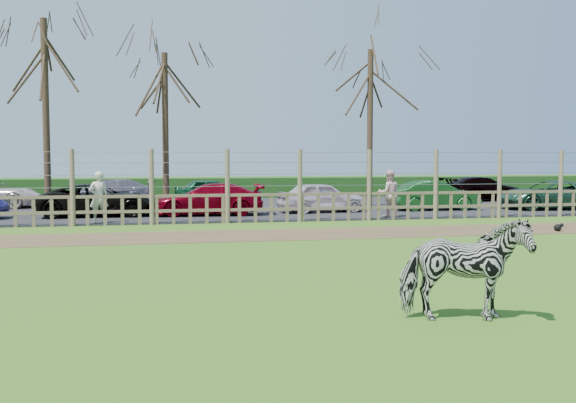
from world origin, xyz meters
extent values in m
plane|color=#598E28|center=(0.00, 0.00, 0.00)|extent=(120.00, 120.00, 0.00)
cube|color=brown|center=(0.00, 4.50, 0.01)|extent=(34.00, 2.80, 0.01)
cube|color=#232326|center=(0.00, 14.50, 0.02)|extent=(44.00, 13.00, 0.04)
cube|color=#1E4716|center=(0.00, 21.50, 0.55)|extent=(46.00, 2.00, 1.10)
cube|color=brown|center=(0.00, 8.00, 0.45)|extent=(30.00, 0.06, 0.10)
cube|color=brown|center=(0.00, 8.00, 0.95)|extent=(30.00, 0.06, 0.10)
cylinder|color=brown|center=(-5.00, 8.00, 1.25)|extent=(0.16, 0.16, 2.50)
cylinder|color=brown|center=(-2.50, 8.00, 1.25)|extent=(0.16, 0.16, 2.50)
cylinder|color=brown|center=(0.00, 8.00, 1.25)|extent=(0.16, 0.16, 2.50)
cylinder|color=brown|center=(2.50, 8.00, 1.25)|extent=(0.16, 0.16, 2.50)
cylinder|color=brown|center=(5.00, 8.00, 1.25)|extent=(0.16, 0.16, 2.50)
cylinder|color=brown|center=(7.50, 8.00, 1.25)|extent=(0.16, 0.16, 2.50)
cylinder|color=brown|center=(10.00, 8.00, 1.25)|extent=(0.16, 0.16, 2.50)
cylinder|color=brown|center=(12.50, 8.00, 1.25)|extent=(0.16, 0.16, 2.50)
cylinder|color=gray|center=(0.00, 8.00, 1.25)|extent=(30.00, 0.02, 0.02)
cylinder|color=gray|center=(0.00, 8.00, 1.65)|extent=(30.00, 0.02, 0.02)
cylinder|color=gray|center=(0.00, 8.00, 2.05)|extent=(30.00, 0.02, 0.02)
cylinder|color=gray|center=(0.00, 8.00, 2.40)|extent=(30.00, 0.02, 0.02)
cylinder|color=#3D2B1E|center=(-6.50, 12.50, 3.75)|extent=(0.26, 0.26, 7.50)
cylinder|color=#3D2B1E|center=(-2.00, 13.50, 3.25)|extent=(0.26, 0.26, 6.50)
cylinder|color=#3D2B1E|center=(7.00, 14.00, 3.50)|extent=(0.26, 0.26, 7.00)
imported|color=gray|center=(1.86, -5.56, 0.72)|extent=(1.82, 1.09, 1.44)
imported|color=beige|center=(-4.24, 8.55, 0.90)|extent=(0.71, 0.54, 1.72)
imported|color=beige|center=(5.99, 8.72, 0.90)|extent=(0.87, 0.69, 1.72)
sphere|color=black|center=(9.51, 3.69, 0.11)|extent=(0.22, 0.22, 0.22)
sphere|color=black|center=(9.64, 3.69, 0.19)|extent=(0.11, 0.11, 0.11)
imported|color=black|center=(-4.51, 11.13, 0.64)|extent=(4.36, 2.07, 1.20)
imported|color=maroon|center=(-0.44, 10.72, 0.64)|extent=(4.21, 1.88, 1.20)
imported|color=silver|center=(4.08, 11.18, 0.64)|extent=(3.66, 1.81, 1.20)
imported|color=#1A5021|center=(8.94, 11.32, 0.64)|extent=(3.65, 1.29, 1.20)
imported|color=#25523A|center=(13.90, 10.72, 0.64)|extent=(4.54, 2.52, 1.20)
imported|color=slate|center=(-4.55, 16.04, 0.64)|extent=(4.17, 1.76, 1.20)
imported|color=#13532C|center=(0.11, 16.08, 0.64)|extent=(3.60, 1.61, 1.20)
imported|color=black|center=(13.62, 16.02, 0.64)|extent=(4.20, 1.85, 1.20)
camera|label=1|loc=(-2.16, -13.56, 2.24)|focal=40.00mm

